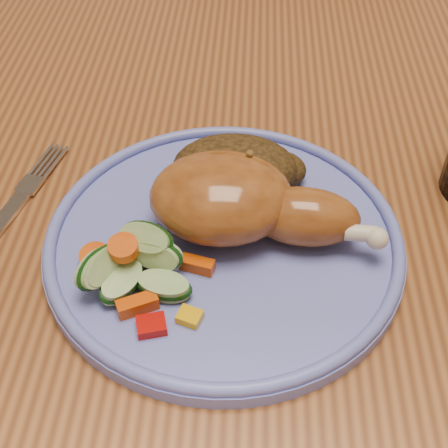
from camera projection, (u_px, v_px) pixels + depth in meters
The scene contains 8 objects.
dining_table at pixel (331, 260), 0.60m from camera, with size 0.90×1.40×0.75m.
chair_far at pixel (297, 71), 1.16m from camera, with size 0.42×0.42×0.91m.
plate at pixel (224, 243), 0.49m from camera, with size 0.28×0.28×0.01m, color #606AC1.
plate_rim at pixel (224, 233), 0.49m from camera, with size 0.28×0.28×0.01m, color #606AC1.
chicken_leg at pixel (241, 202), 0.48m from camera, with size 0.18×0.09×0.06m.
rice_pilaf at pixel (237, 170), 0.52m from camera, with size 0.11×0.08×0.05m.
vegetable_pile at pixel (131, 267), 0.45m from camera, with size 0.10×0.09×0.05m.
fork at pixel (3, 219), 0.52m from camera, with size 0.05×0.16×0.00m.
Camera 1 is at (-0.08, -0.40, 1.12)m, focal length 50.00 mm.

